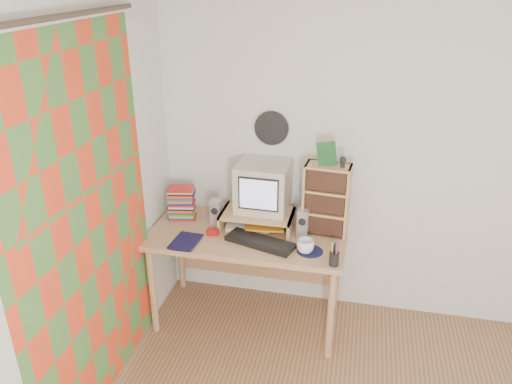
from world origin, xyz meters
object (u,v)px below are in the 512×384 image
at_px(dvd_stack, 182,202).
at_px(diary, 174,238).
at_px(desk, 250,245).
at_px(crt_monitor, 262,188).
at_px(cd_rack, 326,200).
at_px(keyboard, 260,242).
at_px(mug, 305,246).

height_order(dvd_stack, diary, dvd_stack).
relative_size(desk, crt_monitor, 3.81).
bearing_deg(desk, crt_monitor, 48.65).
distance_m(desk, cd_rack, 0.67).
distance_m(cd_rack, diary, 1.09).
distance_m(keyboard, dvd_stack, 0.72).
bearing_deg(diary, desk, 35.43).
relative_size(cd_rack, diary, 2.43).
bearing_deg(crt_monitor, keyboard, -79.43).
xyz_separation_m(crt_monitor, keyboard, (0.05, -0.28, -0.28)).
distance_m(dvd_stack, diary, 0.38).
bearing_deg(keyboard, desk, 138.98).
bearing_deg(cd_rack, desk, -168.08).
height_order(keyboard, dvd_stack, dvd_stack).
bearing_deg(keyboard, crt_monitor, 116.46).
distance_m(crt_monitor, cd_rack, 0.46).
distance_m(desk, dvd_stack, 0.60).
relative_size(desk, keyboard, 2.90).
distance_m(crt_monitor, dvd_stack, 0.63).
xyz_separation_m(mug, diary, (-0.91, -0.05, -0.02)).
relative_size(keyboard, cd_rack, 0.93).
height_order(crt_monitor, mug, crt_monitor).
relative_size(dvd_stack, mug, 2.26).
bearing_deg(mug, dvd_stack, 162.64).
xyz_separation_m(desk, mug, (0.44, -0.24, 0.18)).
bearing_deg(dvd_stack, diary, -90.61).
bearing_deg(cd_rack, diary, -155.50).
distance_m(dvd_stack, cd_rack, 1.08).
distance_m(crt_monitor, keyboard, 0.40).
bearing_deg(crt_monitor, mug, -40.54).
relative_size(crt_monitor, cd_rack, 0.71).
height_order(keyboard, mug, mug).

